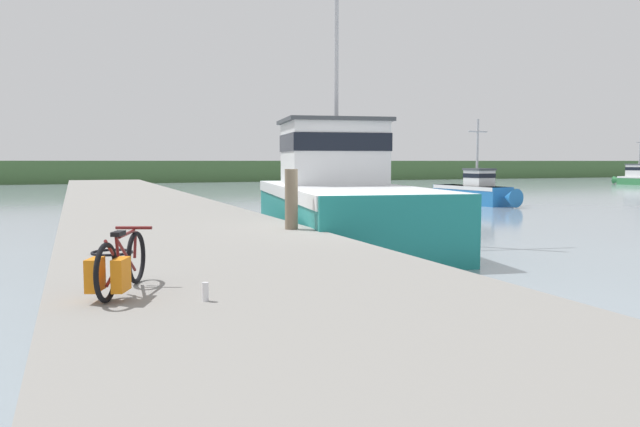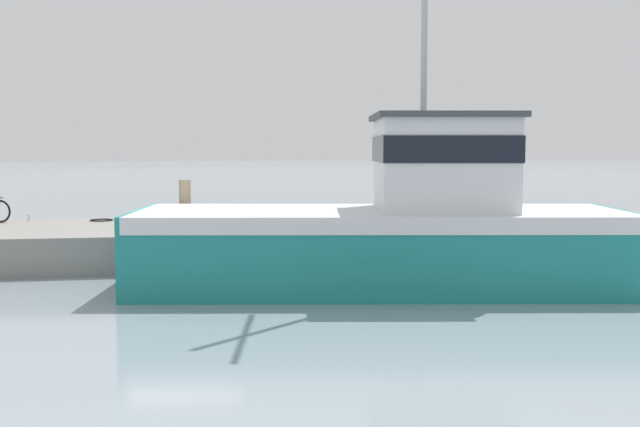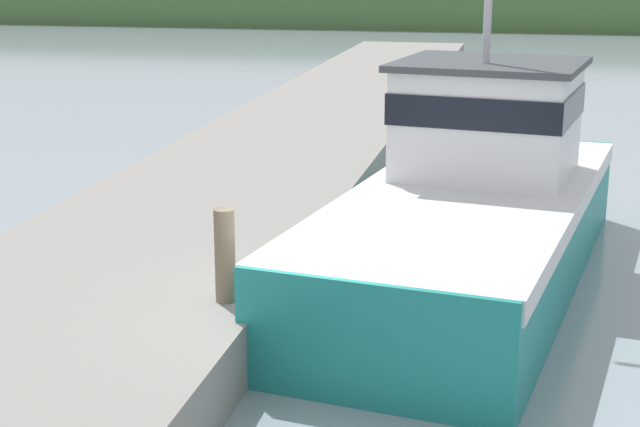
# 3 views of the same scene
# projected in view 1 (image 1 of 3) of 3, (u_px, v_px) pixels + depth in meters

# --- Properties ---
(ground_plane) EXTENTS (320.00, 320.00, 0.00)m
(ground_plane) POSITION_uv_depth(u_px,v_px,m) (345.00, 268.00, 14.30)
(ground_plane) COLOR #84939E
(dock_pier) EXTENTS (5.35, 80.00, 0.94)m
(dock_pier) POSITION_uv_depth(u_px,v_px,m) (195.00, 256.00, 13.00)
(dock_pier) COLOR gray
(dock_pier) RESTS_ON ground_plane
(far_shoreline) EXTENTS (180.00, 5.00, 2.49)m
(far_shoreline) POSITION_uv_depth(u_px,v_px,m) (364.00, 170.00, 82.22)
(far_shoreline) COLOR #426638
(far_shoreline) RESTS_ON ground_plane
(fishing_boat_main) EXTENTS (5.45, 12.76, 11.12)m
(fishing_boat_main) POSITION_uv_depth(u_px,v_px,m) (339.00, 197.00, 19.27)
(fishing_boat_main) COLOR teal
(fishing_boat_main) RESTS_ON ground_plane
(boat_green_anchored) EXTENTS (1.88, 6.29, 4.79)m
(boat_green_anchored) POSITION_uv_depth(u_px,v_px,m) (475.00, 191.00, 35.24)
(boat_green_anchored) COLOR #236BB2
(boat_green_anchored) RESTS_ON ground_plane
(boat_orange_near) EXTENTS (2.31, 5.42, 5.10)m
(boat_orange_near) POSITION_uv_depth(u_px,v_px,m) (639.00, 177.00, 64.35)
(boat_orange_near) COLOR #337F47
(boat_orange_near) RESTS_ON ground_plane
(bicycle_touring) EXTENTS (0.81, 1.59, 0.72)m
(bicycle_touring) POSITION_uv_depth(u_px,v_px,m) (118.00, 266.00, 6.97)
(bicycle_touring) COLOR black
(bicycle_touring) RESTS_ON dock_pier
(mooring_post) EXTENTS (0.29, 0.29, 1.33)m
(mooring_post) POSITION_uv_depth(u_px,v_px,m) (291.00, 199.00, 13.73)
(mooring_post) COLOR #756651
(mooring_post) RESTS_ON dock_pier
(hose_coil) EXTENTS (0.66, 0.66, 0.04)m
(hose_coil) POSITION_uv_depth(u_px,v_px,m) (112.00, 252.00, 10.16)
(hose_coil) COLOR black
(hose_coil) RESTS_ON dock_pier
(water_bottle_on_curb) EXTENTS (0.07, 0.07, 0.20)m
(water_bottle_on_curb) POSITION_uv_depth(u_px,v_px,m) (205.00, 292.00, 6.69)
(water_bottle_on_curb) COLOR silver
(water_bottle_on_curb) RESTS_ON dock_pier
(water_bottle_by_bike) EXTENTS (0.07, 0.07, 0.21)m
(water_bottle_by_bike) POSITION_uv_depth(u_px,v_px,m) (96.00, 268.00, 8.14)
(water_bottle_by_bike) COLOR silver
(water_bottle_by_bike) RESTS_ON dock_pier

